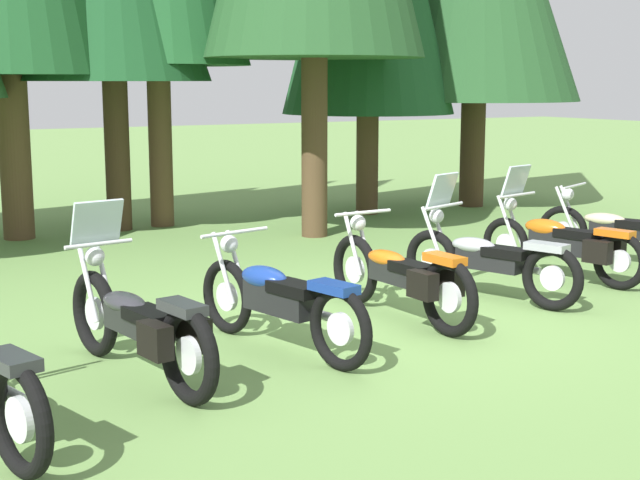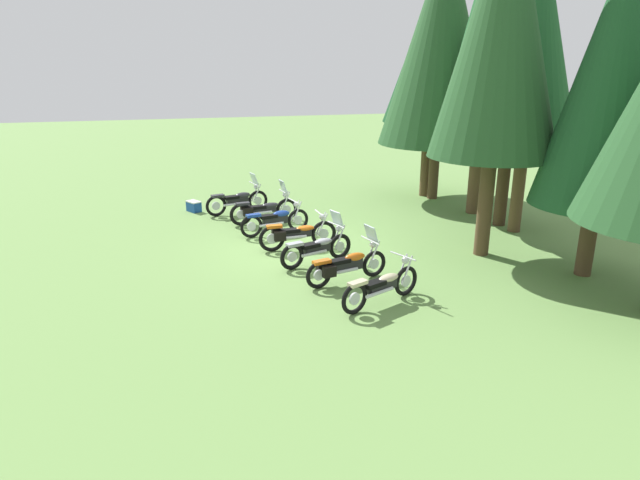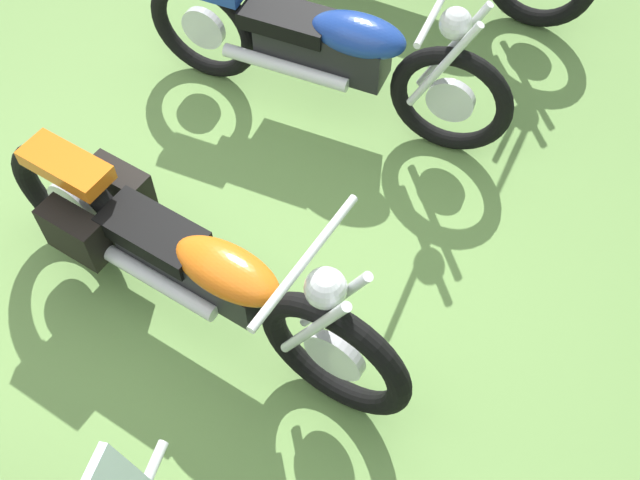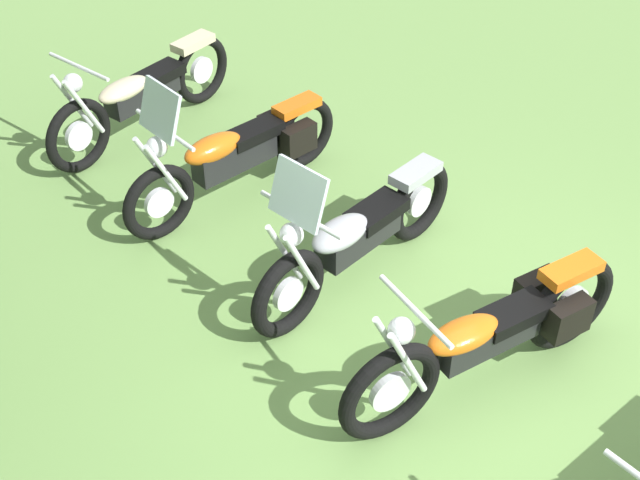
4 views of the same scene
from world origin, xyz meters
name	(u,v)px [view 3 (image 3 of 4)]	position (x,y,z in m)	size (l,w,h in m)	color
ground_plane	(211,313)	(0.00, 0.00, 0.00)	(80.00, 80.00, 0.00)	#6B934C
motorcycle_2	(325,49)	(-1.52, -0.37, 0.47)	(0.81, 2.24, 1.01)	black
motorcycle_3	(185,262)	(0.03, -0.06, 0.45)	(0.70, 2.29, 1.03)	black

